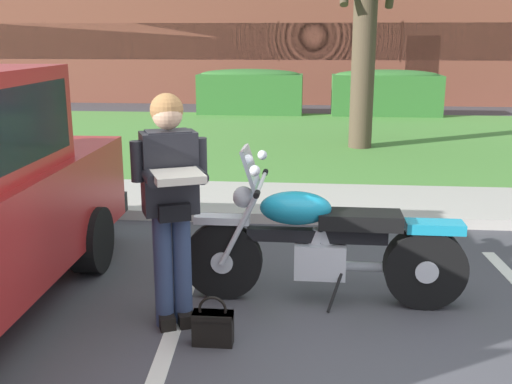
% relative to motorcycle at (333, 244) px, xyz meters
% --- Properties ---
extents(ground_plane, '(140.00, 140.00, 0.00)m').
position_rel_motorcycle_xyz_m(ground_plane, '(0.08, -1.10, -0.49)').
color(ground_plane, '#424247').
extents(curb_strip, '(60.00, 0.20, 0.12)m').
position_rel_motorcycle_xyz_m(curb_strip, '(0.08, 2.13, -0.43)').
color(curb_strip, '#B7B2A8').
rests_on(curb_strip, ground).
extents(concrete_walk, '(60.00, 1.50, 0.08)m').
position_rel_motorcycle_xyz_m(concrete_walk, '(0.08, 2.98, -0.45)').
color(concrete_walk, '#B7B2A8').
rests_on(concrete_walk, ground).
extents(grass_lawn, '(60.00, 8.07, 0.06)m').
position_rel_motorcycle_xyz_m(grass_lawn, '(0.08, 7.77, -0.46)').
color(grass_lawn, '#518E3D').
rests_on(grass_lawn, ground).
extents(stall_stripe_0, '(0.39, 4.40, 0.01)m').
position_rel_motorcycle_xyz_m(stall_stripe_0, '(-1.14, -0.90, -0.49)').
color(stall_stripe_0, silver).
rests_on(stall_stripe_0, ground).
extents(motorcycle, '(2.24, 0.82, 1.26)m').
position_rel_motorcycle_xyz_m(motorcycle, '(0.00, 0.00, 0.00)').
color(motorcycle, black).
rests_on(motorcycle, ground).
extents(rider_person, '(0.57, 0.66, 1.70)m').
position_rel_motorcycle_xyz_m(rider_person, '(-1.17, -0.50, 0.52)').
color(rider_person, black).
rests_on(rider_person, ground).
extents(handbag, '(0.28, 0.13, 0.36)m').
position_rel_motorcycle_xyz_m(handbag, '(-0.84, -0.78, -0.34)').
color(handbag, black).
rests_on(handbag, ground).
extents(hedge_left, '(2.77, 0.90, 1.24)m').
position_rel_motorcycle_xyz_m(hedge_left, '(-1.85, 11.70, 0.16)').
color(hedge_left, '#336B2D').
rests_on(hedge_left, ground).
extents(hedge_center_left, '(2.82, 0.90, 1.24)m').
position_rel_motorcycle_xyz_m(hedge_center_left, '(1.73, 11.70, 0.16)').
color(hedge_center_left, '#336B2D').
rests_on(hedge_center_left, ground).
extents(brick_building, '(21.91, 8.37, 3.69)m').
position_rel_motorcycle_xyz_m(brick_building, '(-1.25, 18.59, 1.36)').
color(brick_building, brown).
rests_on(brick_building, ground).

